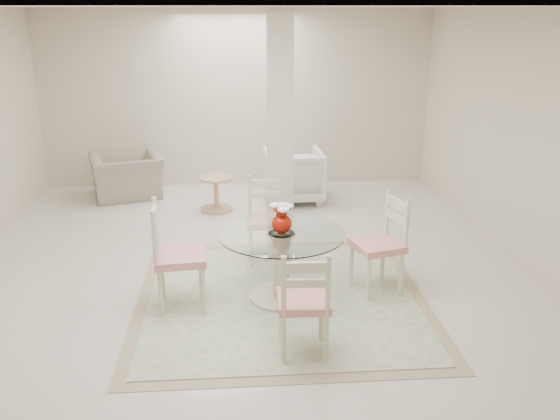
{
  "coord_description": "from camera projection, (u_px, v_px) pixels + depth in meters",
  "views": [
    {
      "loc": [
        -0.03,
        -5.73,
        2.69
      ],
      "look_at": [
        0.37,
        -0.36,
        0.85
      ],
      "focal_mm": 38.0,
      "sensor_mm": 36.0,
      "label": 1
    }
  ],
  "objects": [
    {
      "name": "area_rug",
      "position": [
        282.0,
        298.0,
        5.78
      ],
      "size": [
        2.8,
        2.8,
        0.02
      ],
      "color": "tan",
      "rests_on": "ground"
    },
    {
      "name": "red_vase",
      "position": [
        282.0,
        218.0,
        5.51
      ],
      "size": [
        0.23,
        0.21,
        0.3
      ],
      "color": "#A41405",
      "rests_on": "dining_table"
    },
    {
      "name": "side_table",
      "position": [
        216.0,
        195.0,
        8.25
      ],
      "size": [
        0.46,
        0.46,
        0.48
      ],
      "color": "#D5AC83",
      "rests_on": "ground"
    },
    {
      "name": "dining_table",
      "position": [
        282.0,
        266.0,
        5.66
      ],
      "size": [
        1.2,
        1.2,
        0.69
      ],
      "rotation": [
        0.0,
        0.0,
        0.11
      ],
      "color": "beige",
      "rests_on": "ground"
    },
    {
      "name": "ground",
      "position": [
        242.0,
        276.0,
        6.28
      ],
      "size": [
        7.0,
        7.0,
        0.0
      ],
      "primitive_type": "plane",
      "color": "beige",
      "rests_on": "ground"
    },
    {
      "name": "dining_chair_south",
      "position": [
        304.0,
        296.0,
        4.66
      ],
      "size": [
        0.42,
        0.43,
        1.03
      ],
      "rotation": [
        0.0,
        0.0,
        3.12
      ],
      "color": "beige",
      "rests_on": "ground"
    },
    {
      "name": "dining_chair_west",
      "position": [
        171.0,
        249.0,
        5.41
      ],
      "size": [
        0.5,
        0.5,
        1.15
      ],
      "rotation": [
        0.0,
        0.0,
        1.67
      ],
      "color": "beige",
      "rests_on": "ground"
    },
    {
      "name": "column",
      "position": [
        280.0,
        126.0,
        7.11
      ],
      "size": [
        0.3,
        0.3,
        2.7
      ],
      "primitive_type": "cube",
      "color": "beige",
      "rests_on": "ground"
    },
    {
      "name": "recliner_taupe",
      "position": [
        127.0,
        176.0,
        8.78
      ],
      "size": [
        1.2,
        1.11,
        0.64
      ],
      "primitive_type": "imported",
      "rotation": [
        0.0,
        0.0,
        3.43
      ],
      "color": "gray",
      "rests_on": "ground"
    },
    {
      "name": "dining_chair_north",
      "position": [
        265.0,
        213.0,
        6.55
      ],
      "size": [
        0.42,
        0.42,
        1.04
      ],
      "rotation": [
        0.0,
        0.0,
        -0.0
      ],
      "color": "beige",
      "rests_on": "ground"
    },
    {
      "name": "dining_chair_east",
      "position": [
        384.0,
        236.0,
        5.78
      ],
      "size": [
        0.54,
        0.54,
        1.1
      ],
      "rotation": [
        0.0,
        0.0,
        -1.3
      ],
      "color": "#EFE9C4",
      "rests_on": "ground"
    },
    {
      "name": "room_shell",
      "position": [
        238.0,
        100.0,
        5.68
      ],
      "size": [
        6.02,
        7.02,
        2.71
      ],
      "color": "beige",
      "rests_on": "ground"
    },
    {
      "name": "armchair_white",
      "position": [
        293.0,
        175.0,
        8.61
      ],
      "size": [
        0.86,
        0.88,
        0.76
      ],
      "primitive_type": "imported",
      "rotation": [
        0.0,
        0.0,
        3.2
      ],
      "color": "white",
      "rests_on": "ground"
    }
  ]
}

